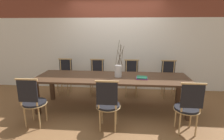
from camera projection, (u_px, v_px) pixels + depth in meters
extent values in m
plane|color=brown|center=(112.00, 108.00, 3.92)|extent=(16.00, 16.00, 0.00)
cube|color=silver|center=(116.00, 54.00, 5.00)|extent=(12.00, 0.06, 2.02)
cube|color=#422B1C|center=(112.00, 78.00, 3.75)|extent=(3.27, 0.96, 0.04)
cube|color=#422B1C|center=(37.00, 98.00, 3.60)|extent=(0.09, 0.09, 0.70)
cube|color=#422B1C|center=(190.00, 104.00, 3.35)|extent=(0.09, 0.09, 0.70)
cube|color=#422B1C|center=(52.00, 86.00, 4.33)|extent=(0.09, 0.09, 0.70)
cube|color=#422B1C|center=(178.00, 90.00, 4.08)|extent=(0.09, 0.09, 0.70)
cylinder|color=black|center=(35.00, 102.00, 3.18)|extent=(0.41, 0.41, 0.04)
cylinder|color=tan|center=(35.00, 104.00, 3.18)|extent=(0.43, 0.43, 0.01)
cylinder|color=tan|center=(33.00, 110.00, 3.37)|extent=(0.03, 0.03, 0.42)
cylinder|color=tan|center=(46.00, 111.00, 3.35)|extent=(0.03, 0.03, 0.42)
cylinder|color=tan|center=(25.00, 117.00, 3.12)|extent=(0.03, 0.03, 0.42)
cylinder|color=tan|center=(39.00, 118.00, 3.09)|extent=(0.03, 0.03, 0.42)
cylinder|color=tan|center=(20.00, 92.00, 2.96)|extent=(0.03, 0.03, 0.49)
cylinder|color=tan|center=(36.00, 93.00, 2.94)|extent=(0.03, 0.03, 0.49)
cube|color=black|center=(27.00, 91.00, 2.94)|extent=(0.35, 0.02, 0.39)
cube|color=tan|center=(26.00, 79.00, 2.89)|extent=(0.39, 0.03, 0.03)
cylinder|color=black|center=(108.00, 105.00, 3.07)|extent=(0.41, 0.41, 0.04)
cylinder|color=tan|center=(108.00, 106.00, 3.07)|extent=(0.43, 0.43, 0.01)
cylinder|color=tan|center=(102.00, 113.00, 3.26)|extent=(0.03, 0.03, 0.42)
cylinder|color=tan|center=(116.00, 114.00, 3.24)|extent=(0.03, 0.03, 0.42)
cylinder|color=tan|center=(100.00, 121.00, 3.00)|extent=(0.03, 0.03, 0.42)
cylinder|color=tan|center=(115.00, 121.00, 2.98)|extent=(0.03, 0.03, 0.42)
cylinder|color=tan|center=(98.00, 95.00, 2.85)|extent=(0.03, 0.03, 0.49)
cylinder|color=tan|center=(116.00, 95.00, 2.82)|extent=(0.03, 0.03, 0.49)
cube|color=black|center=(107.00, 94.00, 2.82)|extent=(0.35, 0.02, 0.39)
cube|color=tan|center=(107.00, 82.00, 2.78)|extent=(0.39, 0.03, 0.03)
cylinder|color=black|center=(187.00, 108.00, 2.95)|extent=(0.41, 0.41, 0.04)
cylinder|color=tan|center=(187.00, 109.00, 2.96)|extent=(0.43, 0.43, 0.01)
cylinder|color=tan|center=(175.00, 116.00, 3.15)|extent=(0.03, 0.03, 0.42)
cylinder|color=tan|center=(191.00, 117.00, 3.13)|extent=(0.03, 0.03, 0.42)
cylinder|color=tan|center=(180.00, 124.00, 2.89)|extent=(0.03, 0.03, 0.42)
cylinder|color=tan|center=(196.00, 125.00, 2.87)|extent=(0.03, 0.03, 0.42)
cylinder|color=tan|center=(183.00, 98.00, 2.73)|extent=(0.03, 0.03, 0.49)
cylinder|color=tan|center=(202.00, 98.00, 2.71)|extent=(0.03, 0.03, 0.49)
cube|color=black|center=(192.00, 97.00, 2.71)|extent=(0.35, 0.02, 0.39)
cube|color=tan|center=(194.00, 84.00, 2.67)|extent=(0.39, 0.03, 0.03)
cylinder|color=black|center=(64.00, 78.00, 4.69)|extent=(0.41, 0.41, 0.04)
cylinder|color=tan|center=(64.00, 79.00, 4.69)|extent=(0.43, 0.43, 0.01)
cylinder|color=tan|center=(68.00, 88.00, 4.60)|extent=(0.03, 0.03, 0.42)
cylinder|color=tan|center=(58.00, 88.00, 4.62)|extent=(0.03, 0.03, 0.42)
cylinder|color=tan|center=(71.00, 85.00, 4.86)|extent=(0.03, 0.03, 0.42)
cylinder|color=tan|center=(62.00, 85.00, 4.88)|extent=(0.03, 0.03, 0.42)
cylinder|color=tan|center=(71.00, 67.00, 4.78)|extent=(0.03, 0.03, 0.49)
cylinder|color=tan|center=(61.00, 67.00, 4.80)|extent=(0.03, 0.03, 0.49)
cube|color=black|center=(66.00, 66.00, 4.79)|extent=(0.35, 0.02, 0.39)
cube|color=tan|center=(65.00, 59.00, 4.74)|extent=(0.39, 0.03, 0.03)
cylinder|color=black|center=(96.00, 79.00, 4.61)|extent=(0.41, 0.41, 0.04)
cylinder|color=tan|center=(96.00, 80.00, 4.62)|extent=(0.43, 0.43, 0.01)
cylinder|color=tan|center=(101.00, 89.00, 4.53)|extent=(0.03, 0.03, 0.42)
cylinder|color=tan|center=(91.00, 89.00, 4.55)|extent=(0.03, 0.03, 0.42)
cylinder|color=tan|center=(102.00, 86.00, 4.79)|extent=(0.03, 0.03, 0.42)
cylinder|color=tan|center=(93.00, 85.00, 4.81)|extent=(0.03, 0.03, 0.42)
cylinder|color=tan|center=(103.00, 68.00, 4.71)|extent=(0.03, 0.03, 0.49)
cylinder|color=tan|center=(92.00, 68.00, 4.73)|extent=(0.03, 0.03, 0.49)
cube|color=black|center=(97.00, 67.00, 4.72)|extent=(0.35, 0.02, 0.39)
cube|color=tan|center=(97.00, 60.00, 4.66)|extent=(0.39, 0.03, 0.03)
cylinder|color=black|center=(131.00, 80.00, 4.54)|extent=(0.41, 0.41, 0.04)
cylinder|color=tan|center=(131.00, 81.00, 4.54)|extent=(0.43, 0.43, 0.01)
cylinder|color=tan|center=(136.00, 90.00, 4.45)|extent=(0.03, 0.03, 0.42)
cylinder|color=tan|center=(126.00, 90.00, 4.47)|extent=(0.03, 0.03, 0.42)
cylinder|color=tan|center=(136.00, 87.00, 4.71)|extent=(0.03, 0.03, 0.42)
cylinder|color=tan|center=(126.00, 86.00, 4.73)|extent=(0.03, 0.03, 0.42)
cylinder|color=tan|center=(137.00, 69.00, 4.63)|extent=(0.03, 0.03, 0.49)
cylinder|color=tan|center=(126.00, 68.00, 4.65)|extent=(0.03, 0.03, 0.49)
cube|color=black|center=(131.00, 68.00, 4.64)|extent=(0.35, 0.02, 0.39)
cube|color=tan|center=(132.00, 60.00, 4.59)|extent=(0.39, 0.03, 0.03)
cylinder|color=black|center=(169.00, 81.00, 4.46)|extent=(0.41, 0.41, 0.04)
cylinder|color=tan|center=(169.00, 82.00, 4.46)|extent=(0.43, 0.43, 0.01)
cylinder|color=tan|center=(175.00, 91.00, 4.37)|extent=(0.03, 0.03, 0.42)
cylinder|color=tan|center=(164.00, 91.00, 4.39)|extent=(0.03, 0.03, 0.42)
cylinder|color=tan|center=(172.00, 88.00, 4.63)|extent=(0.03, 0.03, 0.42)
cylinder|color=tan|center=(162.00, 87.00, 4.65)|extent=(0.03, 0.03, 0.42)
cylinder|color=tan|center=(174.00, 69.00, 4.55)|extent=(0.03, 0.03, 0.49)
cylinder|color=tan|center=(163.00, 69.00, 4.57)|extent=(0.03, 0.03, 0.49)
cube|color=black|center=(168.00, 68.00, 4.56)|extent=(0.35, 0.02, 0.39)
cube|color=tan|center=(169.00, 61.00, 4.51)|extent=(0.39, 0.03, 0.03)
cylinder|color=silver|center=(118.00, 71.00, 3.72)|extent=(0.15, 0.15, 0.25)
cylinder|color=#473828|center=(120.00, 55.00, 3.66)|extent=(0.07, 0.07, 0.43)
cylinder|color=#473828|center=(121.00, 55.00, 3.70)|extent=(0.15, 0.10, 0.40)
cylinder|color=#473828|center=(117.00, 53.00, 3.66)|extent=(0.09, 0.05, 0.52)
cylinder|color=#473828|center=(122.00, 57.00, 3.65)|extent=(0.04, 0.17, 0.36)
cylinder|color=#473828|center=(120.00, 58.00, 3.60)|extent=(0.11, 0.09, 0.33)
cylinder|color=#473828|center=(120.00, 55.00, 3.64)|extent=(0.03, 0.08, 0.44)
cube|color=#842D8C|center=(142.00, 78.00, 3.61)|extent=(0.25, 0.19, 0.02)
cube|color=#1E6B4C|center=(142.00, 77.00, 3.61)|extent=(0.22, 0.20, 0.02)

